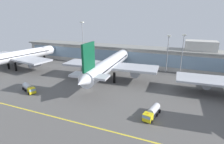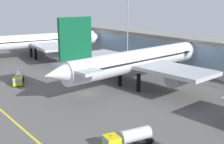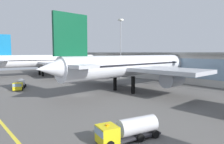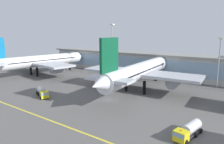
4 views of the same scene
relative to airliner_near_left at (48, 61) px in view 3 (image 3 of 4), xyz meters
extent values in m
plane|color=#5B5956|center=(54.73, -12.65, -7.29)|extent=(200.12, 200.12, 0.00)
cube|color=beige|center=(54.73, 33.76, -1.84)|extent=(142.94, 12.00, 10.91)
cube|color=#84A3BC|center=(54.73, 27.71, -1.29)|extent=(137.23, 0.20, 6.98)
cube|color=gray|center=(54.73, 33.76, 4.02)|extent=(145.94, 14.00, 0.80)
cylinder|color=black|center=(-4.05, -2.90, -4.91)|extent=(1.10, 1.10, 4.77)
cylinder|color=black|center=(3.02, -3.97, -4.91)|extent=(1.10, 1.10, 4.77)
cylinder|color=black|center=(2.85, 18.80, -4.91)|extent=(1.10, 1.10, 4.77)
cylinder|color=white|center=(0.07, 0.43, 0.15)|extent=(13.21, 49.22, 5.96)
cone|color=white|center=(3.99, 26.36, 0.15)|extent=(6.40, 6.15, 5.66)
cube|color=#84A3BC|center=(3.43, 22.66, 1.20)|extent=(5.04, 4.79, 1.79)
cube|color=black|center=(0.07, 0.43, 0.60)|extent=(12.10, 41.49, 0.48)
cube|color=#B7BAC1|center=(0.07, 0.43, -0.59)|extent=(48.07, 18.61, 0.95)
cylinder|color=#999EA8|center=(-12.64, 4.14, -2.94)|extent=(5.08, 6.91, 4.17)
cylinder|color=#999EA8|center=(13.30, 0.21, -2.94)|extent=(5.08, 6.91, 4.17)
cube|color=#0F6BA8|center=(-3.15, -20.83, 7.90)|extent=(2.02, 8.81, 9.53)
cube|color=#B7BAC1|center=(-3.15, -20.83, 1.05)|extent=(15.62, 7.56, 0.76)
cylinder|color=black|center=(54.03, -0.84, -4.83)|extent=(1.10, 1.10, 4.93)
cylinder|color=black|center=(61.41, -0.40, -4.83)|extent=(1.10, 1.10, 4.93)
cylinder|color=black|center=(56.37, 22.05, -4.83)|extent=(1.10, 1.10, 4.93)
cylinder|color=silver|center=(57.49, 3.32, 0.41)|extent=(9.08, 49.65, 6.16)
cone|color=silver|center=(55.91, 29.81, 0.41)|extent=(6.18, 5.89, 5.86)
cone|color=silver|center=(59.08, -23.48, 0.87)|extent=(5.63, 7.08, 5.24)
cube|color=#84A3BC|center=(56.14, 25.99, 1.49)|extent=(4.87, 4.58, 1.85)
cube|color=black|center=(57.49, 3.32, 0.87)|extent=(8.67, 41.77, 0.49)
cube|color=#B7BAC1|center=(57.49, 3.32, -0.36)|extent=(45.62, 14.50, 0.99)
cylinder|color=#999EA8|center=(44.80, 4.35, -2.79)|extent=(4.69, 6.66, 4.32)
cylinder|color=#999EA8|center=(69.96, 5.84, -2.79)|extent=(4.69, 6.66, 4.32)
cube|color=#0C4C2D|center=(58.77, -18.36, 8.43)|extent=(1.27, 8.92, 9.86)
cube|color=#B7BAC1|center=(58.77, -18.36, 1.34)|extent=(14.70, 6.28, 0.79)
cylinder|color=black|center=(80.85, -26.17, -6.74)|extent=(0.51, 1.14, 1.10)
cylinder|color=black|center=(84.27, -22.25, -6.74)|extent=(0.51, 1.14, 1.10)
cylinder|color=black|center=(81.72, -21.75, -6.74)|extent=(0.51, 1.14, 1.10)
cylinder|color=black|center=(84.76, -19.78, -6.74)|extent=(0.51, 1.14, 1.10)
cylinder|color=black|center=(82.21, -19.28, -6.74)|extent=(0.51, 1.14, 1.10)
cube|color=#2D2D33|center=(82.96, -22.18, -6.84)|extent=(3.75, 7.87, 0.30)
cube|color=yellow|center=(82.18, -26.15, -5.89)|extent=(3.00, 2.80, 2.20)
cube|color=#84A3BC|center=(82.18, -26.15, -5.41)|extent=(2.92, 2.87, 0.88)
cylinder|color=silver|center=(83.07, -21.65, -5.54)|extent=(3.33, 5.92, 2.30)
cube|color=orange|center=(82.18, -26.15, -4.67)|extent=(0.30, 0.40, 0.20)
cylinder|color=black|center=(36.69, -23.28, -6.74)|extent=(1.13, 0.73, 1.10)
cylinder|color=black|center=(35.61, -25.65, -6.74)|extent=(1.13, 0.73, 1.10)
cylinder|color=black|center=(32.59, -21.41, -6.74)|extent=(1.13, 0.73, 1.10)
cylinder|color=black|center=(31.51, -23.78, -6.74)|extent=(1.13, 0.73, 1.10)
cylinder|color=black|center=(30.30, -20.37, -6.74)|extent=(1.13, 0.73, 1.10)
cylinder|color=black|center=(29.22, -22.73, -6.74)|extent=(1.13, 0.73, 1.10)
cube|color=#2D2D33|center=(32.22, -22.67, -6.84)|extent=(7.85, 5.27, 0.30)
cube|color=yellow|center=(35.90, -24.35, -5.89)|extent=(3.21, 3.34, 2.20)
cube|color=#84A3BC|center=(35.90, -24.35, -5.41)|extent=(3.25, 3.28, 0.88)
cylinder|color=silver|center=(31.73, -22.45, -5.54)|extent=(6.03, 4.41, 2.30)
cube|color=orange|center=(35.90, -24.35, -4.67)|extent=(0.30, 0.40, 0.20)
cylinder|color=gray|center=(32.27, 21.12, 5.64)|extent=(0.44, 0.44, 25.88)
cube|color=silver|center=(32.27, 21.12, 18.93)|extent=(1.80, 1.80, 0.70)
camera|label=1|loc=(89.89, -71.72, 21.78)|focal=28.40mm
camera|label=2|loc=(116.99, -53.71, 17.10)|focal=46.94mm
camera|label=3|loc=(101.68, -41.55, 4.35)|focal=32.82mm
camera|label=4|loc=(92.30, -65.13, 14.52)|focal=32.41mm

